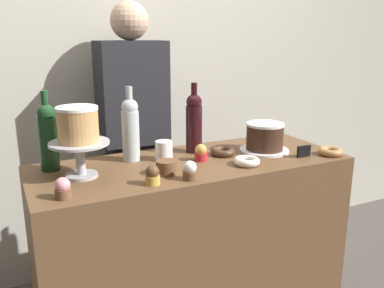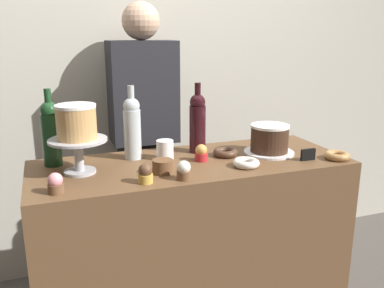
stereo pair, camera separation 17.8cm
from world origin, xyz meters
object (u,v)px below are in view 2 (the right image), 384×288
Objects in this scene: cake_stand_pedestal at (78,150)px; cookie_stack at (163,166)px; wine_bottle_dark_red at (198,122)px; wine_bottle_green at (51,132)px; donut_chocolate at (225,153)px; coffee_cup_ceramic at (165,150)px; chocolate_round_cake at (270,138)px; barista_figure at (144,142)px; cupcake_vanilla at (184,171)px; donut_sugar at (246,163)px; cupcake_caramel at (201,153)px; cupcake_chocolate at (145,174)px; donut_maple at (337,156)px; price_sign_chalkboard at (308,155)px; wine_bottle_clear at (132,127)px; white_layer_cake at (76,122)px; cupcake_strawberry at (55,184)px.

cake_stand_pedestal is 2.74× the size of cookie_stack.
wine_bottle_dark_red and wine_bottle_green have the same top height.
donut_chocolate is 1.33× the size of cookie_stack.
coffee_cup_ceramic is (0.37, 0.07, -0.05)m from cake_stand_pedestal.
chocolate_round_cake is 0.22m from donut_chocolate.
cupcake_vanilla is at bearing -92.47° from barista_figure.
wine_bottle_dark_red is 2.91× the size of donut_sugar.
donut_chocolate is at bearing 11.96° from cupcake_caramel.
chocolate_round_cake is at bearing 16.20° from cupcake_chocolate.
barista_figure is (-0.15, 0.46, -0.20)m from wine_bottle_dark_red.
donut_maple is 1.60× the size of price_sign_chalkboard.
chocolate_round_cake is 0.54× the size of wine_bottle_clear.
cupcake_caramel reaches higher than cookie_stack.
coffee_cup_ceramic is (-0.48, 0.08, -0.03)m from chocolate_round_cake.
cupcake_caramel is (0.52, -0.01, -0.17)m from white_layer_cake.
wine_bottle_green is (-0.34, 0.02, 0.00)m from wine_bottle_clear.
cupcake_strawberry is 0.93m from barista_figure.
cupcake_vanilla is 0.66× the size of donut_chocolate.
cake_stand_pedestal is 3.10× the size of cupcake_strawberry.
cookie_stack is 0.65m from price_sign_chalkboard.
cupcake_chocolate is 0.87× the size of coffee_cup_ceramic.
cake_stand_pedestal reaches higher than cookie_stack.
white_layer_cake is at bearing 167.03° from donut_sugar.
cupcake_vanilla is (0.13, -0.34, -0.11)m from wine_bottle_clear.
cake_stand_pedestal reaches higher than coffee_cup_ceramic.
donut_chocolate is at bearing 96.09° from donut_sugar.
cupcake_vanilla reaches higher than donut_chocolate.
wine_bottle_clear reaches higher than cupcake_vanilla.
barista_figure reaches higher than wine_bottle_dark_red.
donut_maple is at bearing -15.79° from wine_bottle_green.
cupcake_strawberry is at bearing -178.58° from price_sign_chalkboard.
chocolate_round_cake is 2.37× the size of cupcake_strawberry.
donut_sugar is 1.33× the size of cookie_stack.
barista_figure is (0.16, 0.46, -0.20)m from wine_bottle_clear.
wine_bottle_clear is at bearing 153.87° from cupcake_caramel.
cupcake_caramel is 1.06× the size of price_sign_chalkboard.
white_layer_cake is 0.71m from donut_sugar.
barista_figure is at bearing 55.59° from cake_stand_pedestal.
wine_bottle_clear is at bearing 159.43° from donut_maple.
cupcake_strawberry is at bearing -177.07° from donut_sugar.
cupcake_vanilla is at bearing -4.88° from cupcake_chocolate.
cupcake_strawberry reaches higher than donut_maple.
wine_bottle_clear is at bearing -2.95° from wine_bottle_green.
white_layer_cake is at bearing 178.96° from cupcake_caramel.
chocolate_round_cake reaches higher than cookie_stack.
coffee_cup_ceramic is at bearing 88.74° from cupcake_vanilla.
cupcake_caramel is at bearing 179.11° from chocolate_round_cake.
wine_bottle_green is 4.38× the size of cupcake_vanilla.
coffee_cup_ceramic is at bearing 170.24° from chocolate_round_cake.
cake_stand_pedestal is 0.38m from coffee_cup_ceramic.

